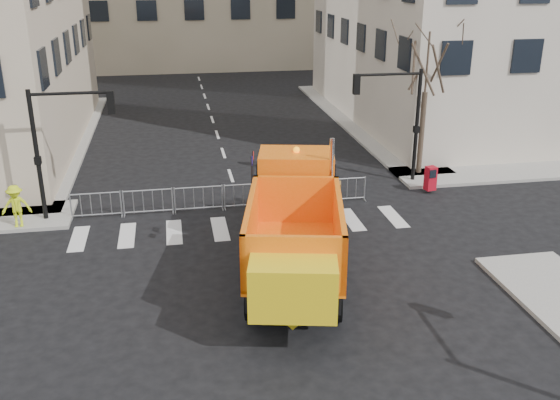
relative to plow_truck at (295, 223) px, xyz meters
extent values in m
plane|color=black|center=(-1.04, -1.12, -1.94)|extent=(120.00, 120.00, 0.00)
cube|color=gray|center=(-1.04, 7.38, -1.86)|extent=(64.00, 5.00, 0.15)
cylinder|color=black|center=(-9.04, 6.38, 0.76)|extent=(0.18, 0.18, 5.40)
cylinder|color=black|center=(7.46, 8.38, 0.76)|extent=(0.18, 0.18, 5.40)
cube|color=black|center=(0.05, 0.25, -0.85)|extent=(4.32, 8.62, 0.52)
cylinder|color=black|center=(-0.49, 3.42, -1.31)|extent=(0.66, 1.32, 1.26)
cylinder|color=black|center=(1.86, 2.91, -1.31)|extent=(0.66, 1.32, 1.26)
cylinder|color=black|center=(-1.44, -0.95, -1.31)|extent=(0.66, 1.32, 1.26)
cylinder|color=black|center=(0.92, -1.46, -1.31)|extent=(0.66, 1.32, 1.26)
cylinder|color=black|center=(-1.75, -2.40, -1.31)|extent=(0.66, 1.32, 1.26)
cylinder|color=black|center=(0.60, -2.91, -1.31)|extent=(0.66, 1.32, 1.26)
cube|color=orange|center=(0.83, 3.84, -0.04)|extent=(2.74, 2.30, 1.15)
cube|color=orange|center=(0.51, 2.38, 0.64)|extent=(2.96, 2.35, 2.06)
cylinder|color=silver|center=(1.51, 1.29, 1.04)|extent=(0.16, 0.16, 2.75)
cube|color=orange|center=(-0.28, -1.31, 0.36)|extent=(3.86, 5.53, 1.89)
cube|color=yellow|center=(-0.94, -4.34, 0.01)|extent=(2.48, 1.60, 1.49)
cube|color=brown|center=(1.24, 5.75, -1.19)|extent=(3.73, 1.42, 1.29)
imported|color=black|center=(0.62, 5.88, -0.93)|extent=(0.82, 0.62, 2.01)
imported|color=black|center=(2.38, 5.06, -0.92)|extent=(1.24, 1.14, 2.04)
imported|color=black|center=(2.43, 5.88, -0.95)|extent=(1.25, 0.94, 1.98)
imported|color=#D7EF1C|center=(-9.93, 5.68, -0.93)|extent=(1.15, 0.72, 1.71)
cube|color=#B50D1E|center=(7.68, 6.84, -1.24)|extent=(0.52, 0.48, 1.10)
camera|label=1|loc=(-3.79, -18.35, 7.94)|focal=40.00mm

